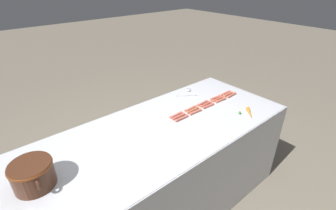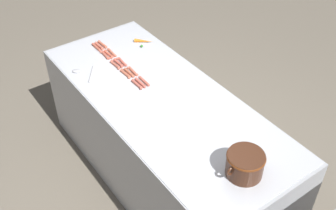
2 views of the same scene
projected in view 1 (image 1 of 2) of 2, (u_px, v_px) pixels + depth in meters
The scene contains 20 objects.
ground_plane at pixel (160, 205), 2.33m from camera, with size 20.00×20.00×0.00m, color #756B5B.
griddle_counter at pixel (159, 171), 2.13m from camera, with size 0.94×2.31×0.86m.
hot_dog_0 at pixel (232, 95), 2.44m from camera, with size 0.03×0.15×0.02m.
hot_dog_1 at pixel (221, 100), 2.34m from camera, with size 0.03×0.15×0.02m.
hot_dog_2 at pixel (208, 106), 2.25m from camera, with size 0.03×0.15×0.02m.
hot_dog_3 at pixel (195, 112), 2.15m from camera, with size 0.03×0.15×0.02m.
hot_dog_4 at pixel (181, 118), 2.06m from camera, with size 0.02×0.15×0.02m.
hot_dog_5 at pixel (228, 94), 2.46m from camera, with size 0.03×0.15×0.02m.
hot_dog_6 at pixel (218, 99), 2.36m from camera, with size 0.03×0.15×0.02m.
hot_dog_7 at pixel (206, 104), 2.27m from camera, with size 0.03×0.15×0.02m.
hot_dog_8 at pixel (193, 110), 2.17m from camera, with size 0.02×0.15×0.02m.
hot_dog_9 at pixel (179, 116), 2.08m from camera, with size 0.02×0.15×0.02m.
hot_dog_10 at pixel (226, 93), 2.48m from camera, with size 0.02×0.15×0.02m.
hot_dog_11 at pixel (215, 98), 2.39m from camera, with size 0.03×0.15×0.02m.
hot_dog_12 at pixel (203, 103), 2.29m from camera, with size 0.03×0.15×0.02m.
hot_dog_13 at pixel (191, 109), 2.20m from camera, with size 0.03×0.15×0.02m.
hot_dog_14 at pixel (176, 115), 2.10m from camera, with size 0.03×0.15×0.02m.
bean_pot at pixel (32, 173), 1.38m from camera, with size 0.30×0.24×0.16m.
serving_spoon at pixel (188, 92), 2.52m from camera, with size 0.19×0.24×0.02m.
carrot at pixel (249, 113), 2.12m from camera, with size 0.14×0.14×0.03m.
Camera 1 is at (-1.26, 0.96, 1.96)m, focal length 26.12 mm.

